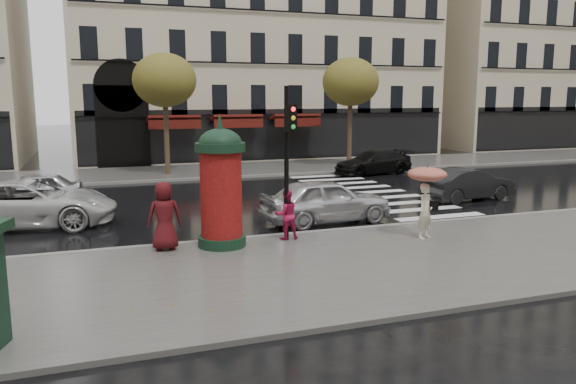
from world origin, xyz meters
name	(u,v)px	position (x,y,z in m)	size (l,w,h in m)	color
ground	(335,263)	(0.00, 0.00, 0.00)	(160.00, 160.00, 0.00)	black
near_sidewalk	(343,266)	(0.00, -0.50, 0.06)	(90.00, 7.00, 0.12)	#474744
far_sidewalk	(201,171)	(0.00, 19.00, 0.06)	(90.00, 6.00, 0.12)	#474744
near_kerb	(296,234)	(0.00, 3.00, 0.07)	(90.00, 0.25, 0.14)	slate
far_kerb	(211,178)	(0.00, 16.00, 0.07)	(90.00, 0.25, 0.14)	slate
zebra_crossing	(369,192)	(6.00, 9.60, 0.01)	(3.60, 11.75, 0.01)	silver
bldg_far_corner	(248,4)	(6.00, 30.00, 11.31)	(26.00, 14.00, 22.90)	#B7A88C
bldg_far_right	(540,20)	(34.00, 30.00, 11.31)	(24.00, 14.00, 22.90)	#B7A88C
tree_far_left	(165,81)	(-2.00, 18.00, 5.17)	(3.40, 3.40, 6.64)	#38281C
tree_far_right	(350,82)	(9.00, 18.00, 5.17)	(3.40, 3.40, 6.64)	#38281C
woman_umbrella	(427,190)	(3.45, 1.10, 1.59)	(1.16, 1.16, 2.23)	#F4E5C9
woman_red	(286,215)	(-0.53, 2.40, 0.86)	(0.72, 0.56, 1.49)	#AD1542
man_burgundy	(164,216)	(-4.11, 2.40, 1.08)	(0.94, 0.61, 1.93)	#4A0E13
morris_column	(221,183)	(-2.52, 2.29, 1.93)	(1.41, 1.41, 3.79)	black
traffic_light	(288,148)	(-0.53, 2.23, 2.87)	(0.32, 0.44, 4.53)	black
car_silver	(326,200)	(1.67, 4.54, 0.78)	(1.85, 4.60, 1.57)	silver
car_darkgrey	(469,184)	(9.09, 6.51, 0.68)	(1.44, 4.12, 1.36)	black
car_white	(27,204)	(-8.04, 7.25, 0.80)	(2.66, 5.76, 1.60)	silver
car_black	(373,162)	(9.05, 15.00, 0.67)	(1.86, 4.58, 1.33)	black
car_far_silver	(32,189)	(-8.25, 11.32, 0.67)	(1.57, 3.91, 1.33)	#B3B4B8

